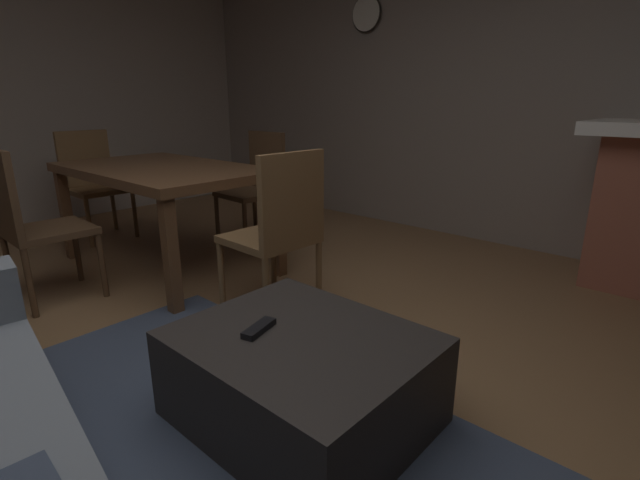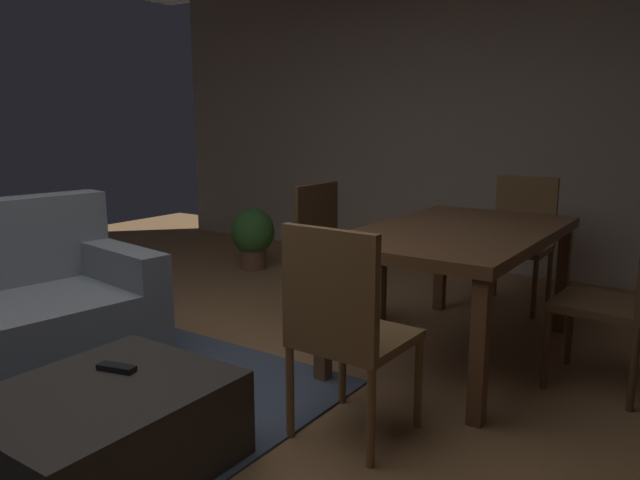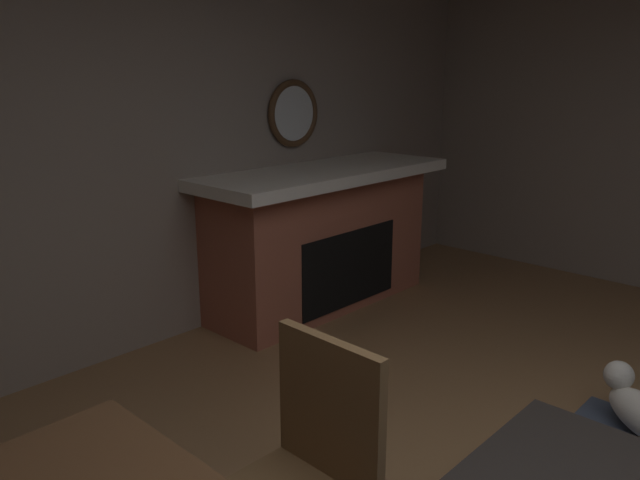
# 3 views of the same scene
# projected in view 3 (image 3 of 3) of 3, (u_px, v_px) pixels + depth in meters

# --- Properties ---
(wall_back_fireplace_side) EXTENTS (7.94, 0.12, 2.85)m
(wall_back_fireplace_side) POSITION_uv_depth(u_px,v_px,m) (81.00, 128.00, 3.55)
(wall_back_fireplace_side) COLOR gray
(wall_back_fireplace_side) RESTS_ON ground
(fireplace) EXTENTS (2.05, 0.76, 1.06)m
(fireplace) POSITION_uv_depth(u_px,v_px,m) (322.00, 237.00, 4.67)
(fireplace) COLOR #9E5642
(fireplace) RESTS_ON ground
(round_wall_mirror) EXTENTS (0.50, 0.05, 0.50)m
(round_wall_mirror) POSITION_uv_depth(u_px,v_px,m) (294.00, 114.00, 4.62)
(round_wall_mirror) COLOR #4C331E
(dining_chair_west) EXTENTS (0.45, 0.45, 0.93)m
(dining_chair_west) POSITION_uv_depth(u_px,v_px,m) (306.00, 466.00, 1.98)
(dining_chair_west) COLOR brown
(dining_chair_west) RESTS_ON ground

